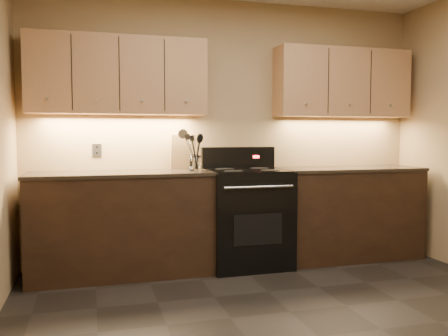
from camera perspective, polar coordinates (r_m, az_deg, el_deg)
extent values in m
cube|color=tan|center=(4.80, 0.67, 4.46)|extent=(4.00, 0.04, 2.60)
cube|color=black|center=(4.39, -12.21, -6.74)|extent=(1.60, 0.60, 0.90)
cube|color=#342A21|center=(4.33, -12.30, -0.68)|extent=(1.62, 0.62, 0.03)
cube|color=black|center=(5.06, 14.63, -5.36)|extent=(1.44, 0.60, 0.90)
cube|color=#342A21|center=(5.01, 14.72, -0.10)|extent=(1.46, 0.62, 0.03)
cube|color=black|center=(4.59, 2.77, -6.07)|extent=(0.76, 0.65, 0.92)
cube|color=black|center=(4.53, 2.79, -0.27)|extent=(0.70, 0.60, 0.01)
cube|color=black|center=(4.79, 1.72, 1.23)|extent=(0.76, 0.07, 0.22)
cube|color=red|center=(4.82, 3.89, 1.37)|extent=(0.06, 0.00, 0.03)
cylinder|color=silver|center=(4.22, 4.24, -2.29)|extent=(0.65, 0.02, 0.02)
cube|color=black|center=(4.29, 4.15, -7.40)|extent=(0.46, 0.00, 0.28)
cylinder|color=black|center=(4.33, 1.15, -0.36)|extent=(0.18, 0.18, 0.00)
cylinder|color=black|center=(4.45, 5.60, -0.27)|extent=(0.18, 0.18, 0.00)
cylinder|color=black|center=(4.62, 0.08, -0.09)|extent=(0.18, 0.18, 0.00)
cylinder|color=black|center=(4.73, 4.28, -0.01)|extent=(0.18, 0.18, 0.00)
cube|color=tan|center=(4.50, -12.59, 10.78)|extent=(1.60, 0.30, 0.70)
cube|color=tan|center=(5.15, 14.05, 9.88)|extent=(1.44, 0.30, 0.70)
cube|color=#B2B5BA|center=(4.61, -15.04, 2.10)|extent=(0.08, 0.01, 0.12)
cylinder|color=white|center=(4.42, -3.49, 0.61)|extent=(0.14, 0.14, 0.14)
cylinder|color=white|center=(4.42, -3.49, -0.20)|extent=(0.11, 0.11, 0.02)
cube|color=tan|center=(4.67, -4.91, 1.99)|extent=(0.27, 0.12, 0.34)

